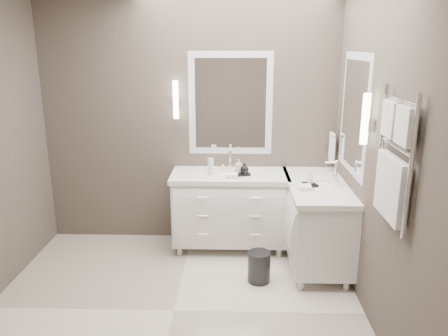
{
  "coord_description": "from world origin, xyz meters",
  "views": [
    {
      "loc": [
        0.51,
        -3.2,
        2.16
      ],
      "look_at": [
        0.4,
        0.7,
        1.06
      ],
      "focal_mm": 35.0,
      "sensor_mm": 36.0,
      "label": 1
    }
  ],
  "objects_px": {
    "vanity_back": "(230,206)",
    "waste_bin": "(259,267)",
    "towel_ladder": "(393,166)",
    "vanity_right": "(316,218)"
  },
  "relations": [
    {
      "from": "waste_bin",
      "to": "towel_ladder",
      "type": "bearing_deg",
      "value": -47.94
    },
    {
      "from": "vanity_right",
      "to": "waste_bin",
      "type": "distance_m",
      "value": 0.79
    },
    {
      "from": "vanity_right",
      "to": "towel_ladder",
      "type": "bearing_deg",
      "value": -80.16
    },
    {
      "from": "towel_ladder",
      "to": "waste_bin",
      "type": "distance_m",
      "value": 1.74
    },
    {
      "from": "vanity_right",
      "to": "towel_ladder",
      "type": "xyz_separation_m",
      "value": [
        0.23,
        -1.3,
        0.91
      ]
    },
    {
      "from": "vanity_back",
      "to": "waste_bin",
      "type": "height_order",
      "value": "vanity_back"
    },
    {
      "from": "vanity_right",
      "to": "vanity_back",
      "type": "bearing_deg",
      "value": 159.62
    },
    {
      "from": "vanity_back",
      "to": "waste_bin",
      "type": "relative_size",
      "value": 4.17
    },
    {
      "from": "vanity_back",
      "to": "vanity_right",
      "type": "distance_m",
      "value": 0.93
    },
    {
      "from": "vanity_back",
      "to": "towel_ladder",
      "type": "xyz_separation_m",
      "value": [
        1.1,
        -1.63,
        0.91
      ]
    }
  ]
}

